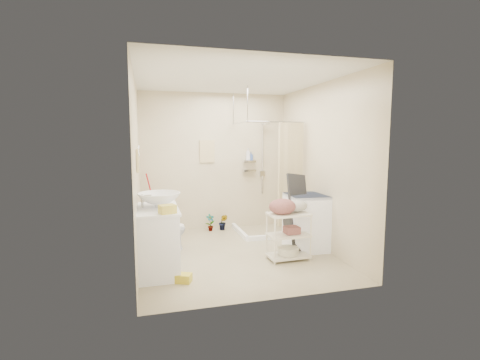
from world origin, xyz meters
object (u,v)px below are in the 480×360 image
object	(u,v)px
toilet	(164,229)
laundry_rack	(289,232)
vanity	(158,240)
washing_machine	(306,222)

from	to	relation	value
toilet	laundry_rack	xyz separation A→B (m)	(1.72, -0.90, 0.07)
vanity	toilet	world-z (taller)	vanity
toilet	washing_machine	distance (m)	2.25
toilet	washing_machine	xyz separation A→B (m)	(2.18, -0.53, 0.10)
laundry_rack	vanity	bearing A→B (deg)	177.99
toilet	laundry_rack	distance (m)	1.94
toilet	washing_machine	size ratio (longest dim) A/B	0.77
vanity	washing_machine	distance (m)	2.33
vanity	laundry_rack	distance (m)	1.84
toilet	washing_machine	bearing A→B (deg)	-100.27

